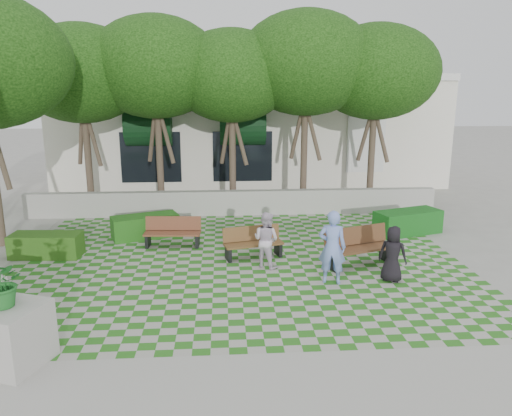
{
  "coord_description": "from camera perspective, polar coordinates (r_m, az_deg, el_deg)",
  "views": [
    {
      "loc": [
        -0.4,
        -11.68,
        4.67
      ],
      "look_at": [
        0.5,
        1.5,
        1.4
      ],
      "focal_mm": 35.0,
      "sensor_mm": 36.0,
      "label": 1
    }
  ],
  "objects": [
    {
      "name": "hedge_west",
      "position": [
        15.08,
        -22.83,
        -3.94
      ],
      "size": [
        1.95,
        0.89,
        0.66
      ],
      "primitive_type": "cube",
      "rotation": [
        0.0,
        0.0,
        -0.07
      ],
      "color": "#234C14",
      "rests_on": "ground"
    },
    {
      "name": "sidewalk_south",
      "position": [
        8.41,
        -0.55,
        -19.81
      ],
      "size": [
        16.0,
        2.0,
        0.01
      ],
      "primitive_type": "cube",
      "color": "#9E9B93",
      "rests_on": "ground"
    },
    {
      "name": "ground",
      "position": [
        12.59,
        -1.82,
        -7.89
      ],
      "size": [
        90.0,
        90.0,
        0.0
      ],
      "primitive_type": "plane",
      "color": "gray",
      "rests_on": "ground"
    },
    {
      "name": "bench_mid",
      "position": [
        13.84,
        -0.36,
        -4.02
      ],
      "size": [
        1.71,
        0.91,
        0.86
      ],
      "rotation": [
        0.0,
        0.0,
        0.24
      ],
      "color": "brown",
      "rests_on": "ground"
    },
    {
      "name": "hedge_midleft",
      "position": [
        16.03,
        -12.54,
        -2.06
      ],
      "size": [
        2.18,
        1.47,
        0.71
      ],
      "primitive_type": "cube",
      "rotation": [
        0.0,
        0.0,
        0.36
      ],
      "color": "#1C5215",
      "rests_on": "ground"
    },
    {
      "name": "tree_row",
      "position": [
        17.7,
        -8.97,
        15.39
      ],
      "size": [
        17.7,
        13.4,
        7.41
      ],
      "color": "#47382B",
      "rests_on": "ground"
    },
    {
      "name": "bench_east",
      "position": [
        13.53,
        11.69,
        -4.43
      ],
      "size": [
        2.01,
        1.22,
        1.0
      ],
      "rotation": [
        0.0,
        0.0,
        0.33
      ],
      "color": "#4F301B",
      "rests_on": "ground"
    },
    {
      "name": "bench_west",
      "position": [
        14.98,
        -9.49,
        -2.78
      ],
      "size": [
        1.68,
        0.66,
        0.87
      ],
      "rotation": [
        0.0,
        0.0,
        -0.07
      ],
      "color": "brown",
      "rests_on": "ground"
    },
    {
      "name": "planter_front",
      "position": [
        9.56,
        -26.47,
        -11.69
      ],
      "size": [
        1.38,
        1.38,
        1.91
      ],
      "rotation": [
        0.0,
        0.0,
        -0.36
      ],
      "color": "#9E9B93",
      "rests_on": "ground"
    },
    {
      "name": "person_dark",
      "position": [
        12.56,
        15.35,
        -5.08
      ],
      "size": [
        0.81,
        0.72,
        1.38
      ],
      "primitive_type": "imported",
      "rotation": [
        0.0,
        0.0,
        2.62
      ],
      "color": "black",
      "rests_on": "ground"
    },
    {
      "name": "hedge_east",
      "position": [
        16.77,
        16.95,
        -1.55
      ],
      "size": [
        2.31,
        1.5,
        0.75
      ],
      "primitive_type": "cube",
      "rotation": [
        0.0,
        0.0,
        0.32
      ],
      "color": "#154F1A",
      "rests_on": "ground"
    },
    {
      "name": "building",
      "position": [
        25.88,
        -0.95,
        9.13
      ],
      "size": [
        18.0,
        8.92,
        5.15
      ],
      "color": "white",
      "rests_on": "ground"
    },
    {
      "name": "retaining_wall",
      "position": [
        18.38,
        -2.56,
        0.61
      ],
      "size": [
        15.0,
        0.36,
        0.9
      ],
      "primitive_type": "cube",
      "color": "#9E9B93",
      "rests_on": "ground"
    },
    {
      "name": "lawn",
      "position": [
        13.52,
        -1.98,
        -6.29
      ],
      "size": [
        12.0,
        12.0,
        0.0
      ],
      "primitive_type": "plane",
      "color": "#2B721E",
      "rests_on": "ground"
    },
    {
      "name": "person_white",
      "position": [
        13.03,
        1.16,
        -3.65
      ],
      "size": [
        0.92,
        0.89,
        1.49
      ],
      "primitive_type": "imported",
      "rotation": [
        0.0,
        0.0,
        2.49
      ],
      "color": "silver",
      "rests_on": "ground"
    },
    {
      "name": "person_blue",
      "position": [
        12.07,
        8.7,
        -4.44
      ],
      "size": [
        0.76,
        0.61,
        1.81
      ],
      "primitive_type": "imported",
      "rotation": [
        0.0,
        0.0,
        2.85
      ],
      "color": "#788FDA",
      "rests_on": "ground"
    }
  ]
}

